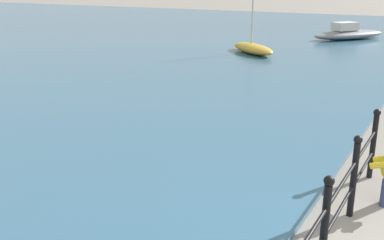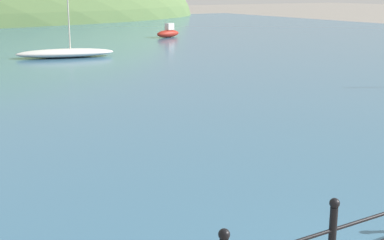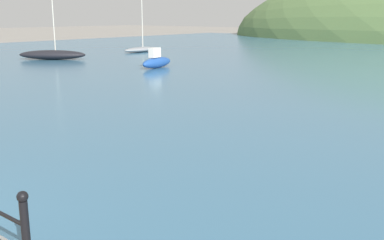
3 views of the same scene
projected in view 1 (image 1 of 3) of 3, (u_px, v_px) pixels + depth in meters
iron_railing at (325, 223)px, 4.95m from camera, size 6.18×0.12×1.21m
boat_twin_mast at (253, 48)px, 19.94m from camera, size 2.71×3.04×2.91m
boat_far_left at (349, 34)px, 24.78m from camera, size 4.82×3.80×0.93m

